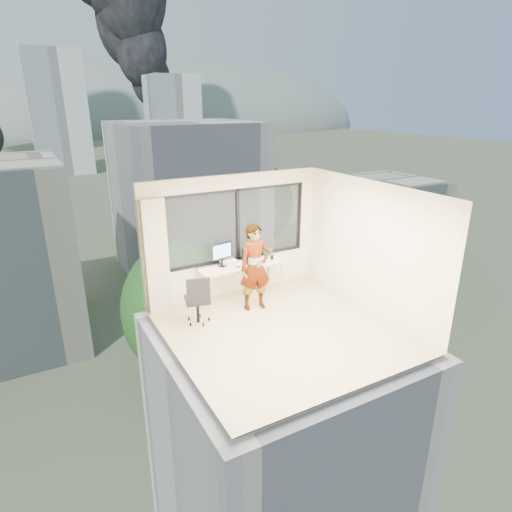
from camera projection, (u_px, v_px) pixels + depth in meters
floor at (282, 330)px, 7.98m from camera, size 4.00×4.00×0.01m
ceiling at (285, 191)px, 7.10m from camera, size 4.00×4.00×0.01m
wall_front at (362, 311)px, 5.89m from camera, size 4.00×0.01×2.60m
wall_left at (174, 287)px, 6.63m from camera, size 0.01×4.00×2.60m
wall_right at (370, 247)px, 8.45m from camera, size 0.01×4.00×2.60m
window_wall at (235, 225)px, 9.14m from camera, size 3.30×0.16×1.55m
curtain at (156, 257)px, 8.36m from camera, size 0.45×0.14×2.30m
desk at (241, 281)px, 9.22m from camera, size 1.80×0.60×0.75m
chair at (197, 298)px, 8.12m from camera, size 0.61×0.61×1.00m
person at (255, 267)px, 8.58m from camera, size 0.69×0.49×1.77m
monitor at (222, 254)px, 8.94m from camera, size 0.52×0.21×0.51m
game_console at (228, 261)px, 9.18m from camera, size 0.33×0.28×0.08m
laptop at (252, 257)px, 9.21m from camera, size 0.38×0.40×0.24m
cellphone at (238, 267)px, 8.95m from camera, size 0.11×0.06×0.01m
pen_cup at (272, 257)px, 9.40m from camera, size 0.08×0.08×0.09m
handbag at (268, 251)px, 9.62m from camera, size 0.26×0.17×0.19m
exterior_ground at (34, 175)px, 111.57m from camera, size 400.00×400.00×0.04m
near_bldg_b at (188, 199)px, 46.77m from camera, size 14.00×13.00×16.00m
near_bldg_c at (375, 226)px, 47.73m from camera, size 12.00×10.00×10.00m
far_tower_b at (58, 113)px, 110.13m from camera, size 13.00×13.00×30.00m
far_tower_c at (173, 117)px, 144.10m from camera, size 15.00×15.00×26.00m
hill_b at (167, 126)px, 321.78m from camera, size 300.00×220.00×96.00m
tree_b at (183, 323)px, 27.85m from camera, size 7.60×7.60×9.00m
tree_c at (259, 211)px, 53.98m from camera, size 8.40×8.40×10.00m
smoke_plume_b at (168, 37)px, 163.87m from camera, size 30.00×18.00×70.00m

